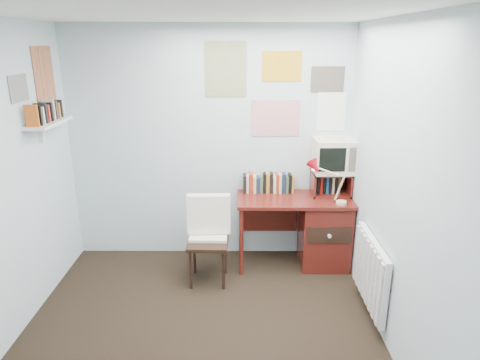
% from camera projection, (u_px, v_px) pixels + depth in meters
% --- Properties ---
extents(ground, '(3.50, 3.50, 0.00)m').
position_uv_depth(ground, '(197.00, 356.00, 3.30)').
color(ground, black).
rests_on(ground, ground).
extents(back_wall, '(3.00, 0.02, 2.50)m').
position_uv_depth(back_wall, '(210.00, 146.00, 4.58)').
color(back_wall, silver).
rests_on(back_wall, ground).
extents(right_wall, '(0.02, 3.50, 2.50)m').
position_uv_depth(right_wall, '(411.00, 206.00, 2.91)').
color(right_wall, silver).
rests_on(right_wall, ground).
extents(ceiling, '(3.00, 3.50, 0.02)m').
position_uv_depth(ceiling, '(184.00, 9.00, 2.53)').
color(ceiling, white).
rests_on(ceiling, back_wall).
extents(desk, '(1.20, 0.55, 0.76)m').
position_uv_depth(desk, '(319.00, 229.00, 4.58)').
color(desk, '#591A14').
rests_on(desk, ground).
extents(desk_chair, '(0.44, 0.42, 0.84)m').
position_uv_depth(desk_chair, '(208.00, 243.00, 4.22)').
color(desk_chair, black).
rests_on(desk_chair, ground).
extents(desk_lamp, '(0.29, 0.25, 0.38)m').
position_uv_depth(desk_lamp, '(343.00, 186.00, 4.24)').
color(desk_lamp, red).
rests_on(desk_lamp, desk).
extents(tv_riser, '(0.40, 0.30, 0.25)m').
position_uv_depth(tv_riser, '(331.00, 183.00, 4.54)').
color(tv_riser, '#591A14').
rests_on(tv_riser, desk).
extents(crt_tv, '(0.41, 0.38, 0.38)m').
position_uv_depth(crt_tv, '(333.00, 154.00, 4.46)').
color(crt_tv, beige).
rests_on(crt_tv, tv_riser).
extents(book_row, '(0.60, 0.14, 0.22)m').
position_uv_depth(book_row, '(271.00, 182.00, 4.61)').
color(book_row, '#591A14').
rests_on(book_row, desk).
extents(radiator, '(0.09, 0.80, 0.60)m').
position_uv_depth(radiator, '(371.00, 272.00, 3.69)').
color(radiator, white).
rests_on(radiator, right_wall).
extents(wall_shelf, '(0.20, 0.62, 0.24)m').
position_uv_depth(wall_shelf, '(49.00, 123.00, 3.85)').
color(wall_shelf, white).
rests_on(wall_shelf, left_wall).
extents(posters_back, '(1.20, 0.01, 0.90)m').
position_uv_depth(posters_back, '(276.00, 89.00, 4.39)').
color(posters_back, white).
rests_on(posters_back, back_wall).
extents(posters_left, '(0.01, 0.70, 0.60)m').
position_uv_depth(posters_left, '(32.00, 80.00, 3.73)').
color(posters_left, white).
rests_on(posters_left, left_wall).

